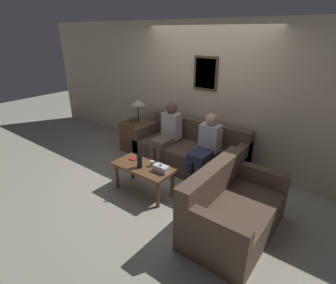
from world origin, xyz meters
name	(u,v)px	position (x,y,z in m)	size (l,w,h in m)	color
ground_plane	(174,177)	(0.00, 0.00, 0.00)	(16.00, 16.00, 0.00)	#ADA899
wall_back	(205,95)	(0.00, 0.98, 1.30)	(9.00, 0.08, 2.60)	beige
couch_main	(190,152)	(0.00, 0.51, 0.30)	(2.07, 0.87, 0.86)	brown
couch_side	(231,211)	(1.38, -0.64, 0.31)	(0.87, 1.44, 0.86)	brown
coffee_table	(143,170)	(-0.12, -0.65, 0.39)	(0.99, 0.48, 0.47)	brown
side_table_with_lamp	(137,134)	(-1.34, 0.49, 0.35)	(0.53, 0.53, 1.11)	brown
wine_bottle	(140,160)	(-0.12, -0.72, 0.59)	(0.08, 0.08, 0.33)	black
drinking_glass	(152,163)	(0.00, -0.57, 0.51)	(0.07, 0.07, 0.09)	silver
book_stack	(133,159)	(-0.39, -0.59, 0.48)	(0.12, 0.11, 0.02)	red
tissue_box	(161,168)	(0.22, -0.62, 0.52)	(0.23, 0.12, 0.14)	silver
person_left	(167,132)	(-0.42, 0.36, 0.65)	(0.34, 0.65, 1.20)	#756651
person_right	(206,146)	(0.44, 0.30, 0.63)	(0.34, 0.66, 1.16)	#2D334C
teddy_bear	(195,200)	(0.75, -0.49, 0.12)	(0.18, 0.18, 0.28)	beige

